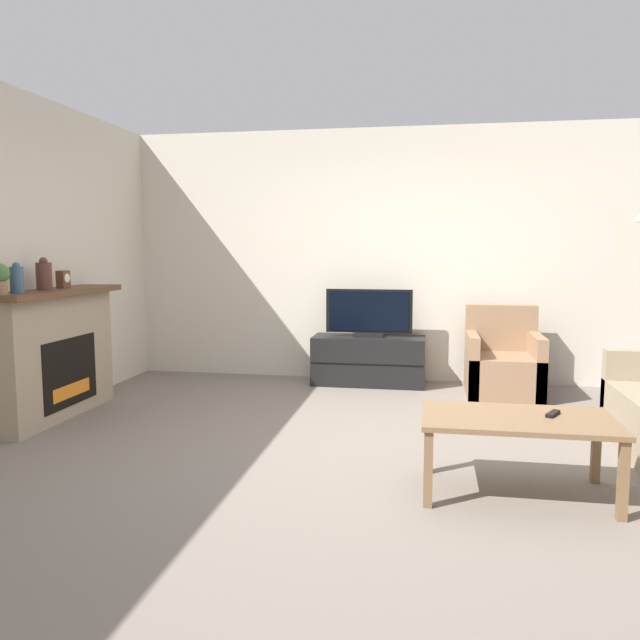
% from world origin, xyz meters
% --- Properties ---
extents(ground_plane, '(24.00, 24.00, 0.00)m').
position_xyz_m(ground_plane, '(0.00, 0.00, 0.00)').
color(ground_plane, slate).
extents(wall_back, '(12.00, 0.06, 2.70)m').
position_xyz_m(wall_back, '(0.00, 2.46, 1.35)').
color(wall_back, beige).
rests_on(wall_back, ground).
extents(fireplace, '(0.41, 1.52, 1.09)m').
position_xyz_m(fireplace, '(-2.68, 0.40, 0.56)').
color(fireplace, tan).
rests_on(fireplace, ground).
extents(mantel_vase_left, '(0.10, 0.10, 0.23)m').
position_xyz_m(mantel_vase_left, '(-2.66, -0.06, 1.20)').
color(mantel_vase_left, '#385670').
rests_on(mantel_vase_left, fireplace).
extents(mantel_vase_centre_left, '(0.12, 0.12, 0.27)m').
position_xyz_m(mantel_vase_centre_left, '(-2.66, 0.28, 1.21)').
color(mantel_vase_centre_left, '#512D23').
rests_on(mantel_vase_centre_left, fireplace).
extents(mantel_clock, '(0.08, 0.11, 0.15)m').
position_xyz_m(mantel_clock, '(-2.66, 0.55, 1.17)').
color(mantel_clock, brown).
rests_on(mantel_clock, fireplace).
extents(potted_plant, '(0.14, 0.14, 0.23)m').
position_xyz_m(potted_plant, '(-2.66, -0.25, 1.22)').
color(potted_plant, '#936B4C').
rests_on(potted_plant, fireplace).
extents(tv_stand, '(1.17, 0.47, 0.51)m').
position_xyz_m(tv_stand, '(-0.20, 2.16, 0.25)').
color(tv_stand, black).
rests_on(tv_stand, ground).
extents(tv, '(0.90, 0.18, 0.50)m').
position_xyz_m(tv, '(-0.20, 2.16, 0.74)').
color(tv, black).
rests_on(tv, tv_stand).
extents(armchair, '(0.70, 0.76, 0.86)m').
position_xyz_m(armchair, '(1.14, 1.91, 0.28)').
color(armchair, '#937051').
rests_on(armchair, ground).
extents(coffee_table, '(1.09, 0.63, 0.46)m').
position_xyz_m(coffee_table, '(0.94, -0.67, 0.41)').
color(coffee_table, brown).
rests_on(coffee_table, ground).
extents(remote, '(0.11, 0.15, 0.02)m').
position_xyz_m(remote, '(1.14, -0.61, 0.47)').
color(remote, black).
rests_on(remote, coffee_table).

